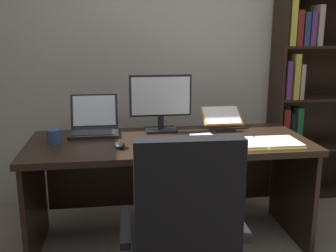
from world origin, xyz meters
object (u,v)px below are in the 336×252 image
(computer_mouse, at_px, (120,145))
(open_binder, at_px, (260,143))
(pen, at_px, (208,136))
(office_chair, at_px, (184,248))
(keyboard, at_px, (168,144))
(notepad, at_px, (205,138))
(monitor, at_px, (161,104))
(coffee_mug, at_px, (54,136))
(bookshelf, at_px, (313,79))
(reading_stand_with_book, at_px, (222,118))
(desk, at_px, (168,164))
(laptop, at_px, (94,125))

(computer_mouse, distance_m, open_binder, 0.88)
(pen, bearing_deg, office_chair, -110.78)
(keyboard, xyz_separation_m, notepad, (0.27, 0.14, -0.01))
(pen, bearing_deg, monitor, 139.80)
(office_chair, bearing_deg, coffee_mug, 132.33)
(bookshelf, distance_m, open_binder, 1.21)
(reading_stand_with_book, bearing_deg, computer_mouse, -150.45)
(desk, height_order, pen, pen)
(office_chair, height_order, laptop, office_chair)
(computer_mouse, bearing_deg, desk, 34.31)
(monitor, xyz_separation_m, laptop, (-0.47, 0.01, -0.15))
(coffee_mug, bearing_deg, keyboard, -13.07)
(keyboard, bearing_deg, laptop, 139.68)
(desk, height_order, computer_mouse, computer_mouse)
(bookshelf, height_order, open_binder, bookshelf)
(bookshelf, relative_size, laptop, 6.42)
(keyboard, bearing_deg, bookshelf, 30.71)
(laptop, xyz_separation_m, coffee_mug, (-0.24, -0.24, -0.01))
(monitor, xyz_separation_m, pen, (0.29, -0.24, -0.19))
(coffee_mug, bearing_deg, monitor, 17.38)
(laptop, height_order, computer_mouse, laptop)
(monitor, bearing_deg, office_chair, -90.78)
(office_chair, distance_m, notepad, 0.91)
(notepad, height_order, coffee_mug, coffee_mug)
(office_chair, distance_m, coffee_mug, 1.14)
(bookshelf, bearing_deg, notepad, -148.70)
(keyboard, distance_m, notepad, 0.31)
(keyboard, distance_m, computer_mouse, 0.30)
(bookshelf, bearing_deg, computer_mouse, -154.01)
(pen, bearing_deg, keyboard, -153.45)
(office_chair, relative_size, coffee_mug, 10.89)
(computer_mouse, relative_size, pen, 0.74)
(monitor, relative_size, reading_stand_with_book, 1.52)
(monitor, distance_m, computer_mouse, 0.52)
(desk, bearing_deg, computer_mouse, -145.69)
(reading_stand_with_book, bearing_deg, pen, -121.54)
(office_chair, xyz_separation_m, coffee_mug, (-0.70, 0.82, 0.37))
(open_binder, bearing_deg, pen, 147.16)
(notepad, distance_m, pen, 0.02)
(laptop, xyz_separation_m, open_binder, (1.06, -0.45, -0.04))
(desk, height_order, bookshelf, bookshelf)
(desk, xyz_separation_m, laptop, (-0.50, 0.18, 0.25))
(notepad, bearing_deg, bookshelf, 31.30)
(office_chair, bearing_deg, pen, 71.12)
(bookshelf, height_order, pen, bookshelf)
(notepad, height_order, pen, pen)
(office_chair, height_order, keyboard, office_chair)
(notepad, bearing_deg, monitor, 137.77)
(notepad, bearing_deg, desk, 162.01)
(office_chair, relative_size, monitor, 2.27)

